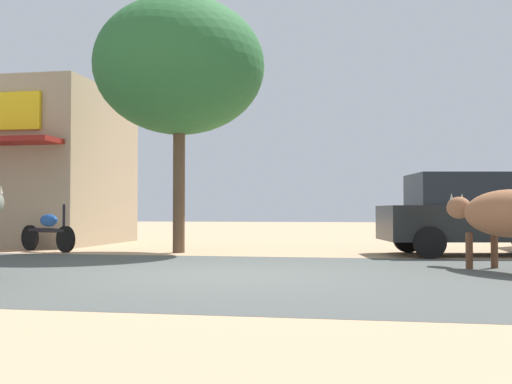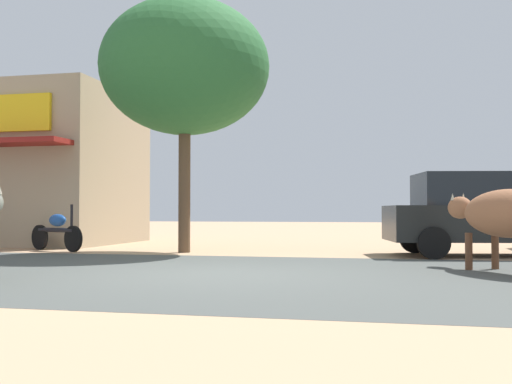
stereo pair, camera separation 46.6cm
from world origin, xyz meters
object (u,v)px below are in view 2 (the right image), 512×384
parked_hatchback_car (483,214)px  cow_far_dark (505,214)px  parked_motorcycle (57,230)px  roadside_tree (185,68)px

parked_hatchback_car → cow_far_dark: size_ratio=1.74×
parked_hatchback_car → parked_motorcycle: bearing=-177.3°
roadside_tree → parked_hatchback_car: size_ratio=1.32×
parked_motorcycle → parked_hatchback_car: bearing=2.7°
roadside_tree → cow_far_dark: 7.46m
roadside_tree → parked_hatchback_car: roadside_tree is taller
roadside_tree → parked_hatchback_car: 6.91m
parked_motorcycle → cow_far_dark: (8.93, -3.04, 0.39)m
parked_hatchback_car → parked_motorcycle: (-9.09, -0.43, -0.38)m
parked_hatchback_car → parked_motorcycle: parked_hatchback_car is taller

